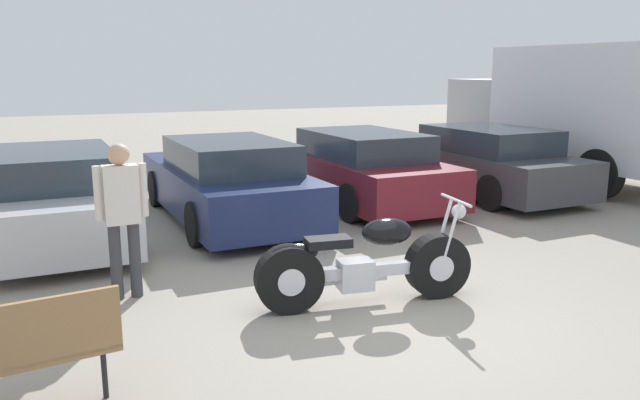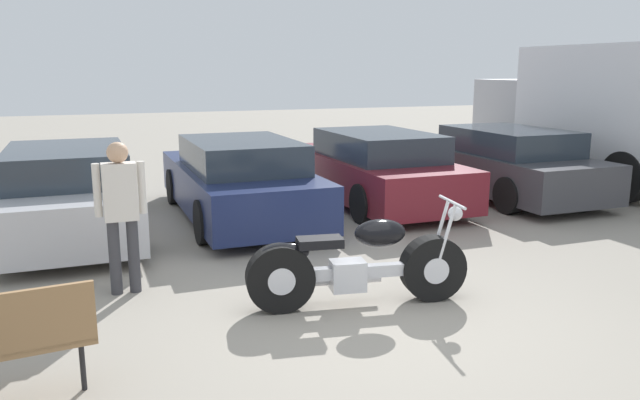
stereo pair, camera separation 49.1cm
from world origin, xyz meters
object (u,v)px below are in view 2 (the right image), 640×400
(parked_car_dark_grey, at_px, (501,163))
(person_standing, at_px, (121,205))
(parked_car_silver, at_px, (69,192))
(parked_car_navy, at_px, (239,180))
(delivery_truck, at_px, (615,110))
(motorcycle, at_px, (356,265))
(parked_car_maroon, at_px, (373,169))

(parked_car_dark_grey, bearing_deg, person_standing, -157.18)
(parked_car_silver, height_order, parked_car_navy, same)
(parked_car_navy, xyz_separation_m, delivery_truck, (7.61, -0.04, 0.93))
(parked_car_navy, bearing_deg, person_standing, -123.85)
(motorcycle, bearing_deg, parked_car_silver, 123.69)
(parked_car_silver, relative_size, parked_car_navy, 1.00)
(parked_car_dark_grey, bearing_deg, parked_car_maroon, 173.55)
(parked_car_maroon, distance_m, delivery_truck, 5.21)
(parked_car_dark_grey, bearing_deg, motorcycle, -139.44)
(delivery_truck, bearing_deg, motorcycle, -151.33)
(motorcycle, relative_size, parked_car_dark_grey, 0.50)
(parked_car_navy, relative_size, parked_car_dark_grey, 1.00)
(parked_car_maroon, relative_size, delivery_truck, 0.72)
(motorcycle, distance_m, parked_car_maroon, 4.97)
(motorcycle, height_order, parked_car_maroon, parked_car_maroon)
(motorcycle, xyz_separation_m, parked_car_dark_grey, (4.81, 4.12, 0.19))
(parked_car_maroon, height_order, delivery_truck, delivery_truck)
(motorcycle, relative_size, parked_car_navy, 0.50)
(parked_car_navy, relative_size, parked_car_maroon, 1.00)
(delivery_truck, xyz_separation_m, person_standing, (-9.55, -2.86, -0.59))
(parked_car_dark_grey, distance_m, person_standing, 7.53)
(motorcycle, relative_size, person_standing, 1.40)
(motorcycle, height_order, parked_car_dark_grey, parked_car_dark_grey)
(parked_car_silver, relative_size, delivery_truck, 0.72)
(motorcycle, distance_m, parked_car_dark_grey, 6.33)
(person_standing, bearing_deg, parked_car_dark_grey, 22.82)
(delivery_truck, height_order, person_standing, delivery_truck)
(parked_car_dark_grey, xyz_separation_m, delivery_truck, (2.62, -0.05, 0.93))
(parked_car_silver, bearing_deg, parked_car_dark_grey, 0.81)
(parked_car_maroon, distance_m, parked_car_dark_grey, 2.51)
(parked_car_silver, xyz_separation_m, parked_car_navy, (2.49, 0.09, 0.00))
(parked_car_dark_grey, relative_size, delivery_truck, 0.72)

